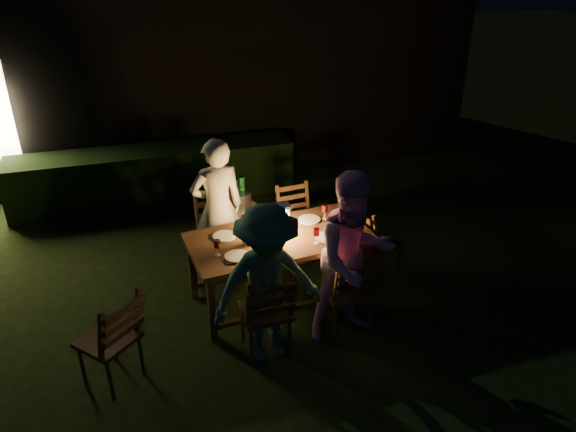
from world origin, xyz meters
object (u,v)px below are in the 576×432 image
object	(u,v)px
side_table	(240,214)
bottle_bucket_b	(242,194)
chair_near_right	(348,305)
chair_far_right	(298,236)
chair_end	(376,254)
dining_table	(280,243)
person_opp_right	(354,258)
bottle_table	(257,229)
chair_spare	(112,354)
ice_bucket	(239,200)
bottle_bucket_a	(235,198)
chair_near_left	(266,325)
lantern	(282,221)
person_house_side	(218,208)
person_opp_left	(267,285)
chair_far_left	(221,249)

from	to	relation	value
side_table	bottle_bucket_b	distance (m)	0.25
chair_near_right	chair_far_right	xyz separation A→B (m)	(-0.06, 1.54, -0.01)
chair_far_right	chair_end	bearing A→B (deg)	131.97
dining_table	person_opp_right	bearing A→B (deg)	-61.24
person_opp_right	side_table	bearing A→B (deg)	106.26
bottle_table	bottle_bucket_b	bearing A→B (deg)	85.92
chair_near_right	bottle_bucket_b	distance (m)	2.02
chair_spare	bottle_bucket_b	xyz separation A→B (m)	(1.65, 1.92, 0.51)
chair_near_right	chair_end	world-z (taller)	chair_near_right
ice_bucket	bottle_bucket_a	distance (m)	0.08
chair_near_left	chair_spare	xyz separation A→B (m)	(-1.44, 0.01, -0.00)
chair_near_left	chair_end	bearing A→B (deg)	28.86
chair_far_right	lantern	world-z (taller)	lantern
dining_table	chair_end	world-z (taller)	chair_end
chair_end	side_table	xyz separation A→B (m)	(-1.44, 0.94, 0.28)
person_house_side	person_opp_right	xyz separation A→B (m)	(1.06, -1.54, 0.05)
lantern	bottle_bucket_b	bearing A→B (deg)	101.37
dining_table	chair_far_right	world-z (taller)	chair_far_right
chair_end	lantern	distance (m)	1.35
person_opp_left	bottle_bucket_b	xyz separation A→B (m)	(0.20, 1.97, 0.00)
chair_far_left	ice_bucket	bearing A→B (deg)	-136.97
chair_spare	side_table	xyz separation A→B (m)	(1.60, 1.88, 0.27)
chair_near_right	person_opp_right	xyz separation A→B (m)	(0.01, -0.05, 0.59)
dining_table	chair_end	distance (m)	1.30
lantern	bottle_table	distance (m)	0.30
chair_spare	side_table	size ratio (longest dim) A/B	1.57
chair_spare	ice_bucket	world-z (taller)	chair_spare
chair_end	person_house_side	world-z (taller)	person_house_side
ice_bucket	bottle_bucket_a	xyz separation A→B (m)	(-0.05, -0.04, 0.05)
chair_spare	bottle_bucket_a	size ratio (longest dim) A/B	3.25
chair_far_left	ice_bucket	world-z (taller)	chair_far_left
bottle_table	bottle_bucket_b	size ratio (longest dim) A/B	0.88
chair_far_left	person_opp_right	bearing A→B (deg)	120.05
bottle_table	bottle_bucket_a	distance (m)	1.06
chair_near_right	bottle_bucket_b	xyz separation A→B (m)	(-0.69, 1.83, 0.52)
person_house_side	bottle_table	world-z (taller)	person_house_side
bottle_bucket_a	bottle_bucket_b	bearing A→B (deg)	38.66
ice_bucket	bottle_bucket_b	world-z (taller)	bottle_bucket_b
bottle_table	chair_near_left	bearing A→B (deg)	-98.72
dining_table	person_house_side	distance (m)	0.94
chair_near_left	person_house_side	distance (m)	1.68
person_house_side	bottle_bucket_a	xyz separation A→B (m)	(0.26, 0.26, -0.03)
lantern	bottle_table	bearing A→B (deg)	-164.61
ice_bucket	person_house_side	bearing A→B (deg)	-136.27
person_house_side	bottle_table	size ratio (longest dim) A/B	6.08
person_opp_right	chair_far_left	bearing A→B (deg)	119.47
dining_table	chair_near_right	world-z (taller)	chair_near_right
chair_spare	person_house_side	size ratio (longest dim) A/B	0.61
chair_near_left	chair_far_right	size ratio (longest dim) A/B	1.08
dining_table	person_opp_left	bearing A→B (deg)	-118.76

